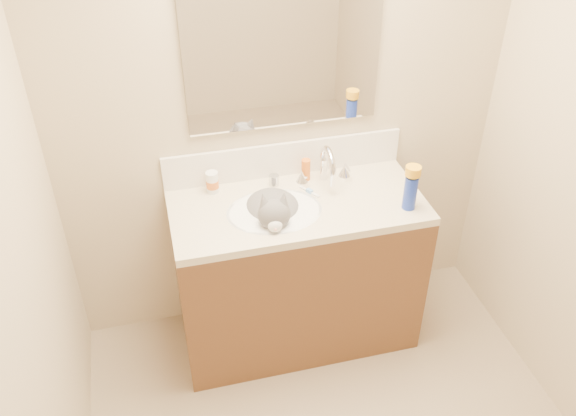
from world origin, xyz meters
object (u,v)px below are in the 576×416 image
basin (275,223)px  cat (273,214)px  vanity_cabinet (297,275)px  spray_can (410,193)px  pill_bottle (212,182)px  silver_jar (274,180)px  amber_bottle (306,170)px  faucet (326,168)px

basin → cat: size_ratio=1.09×
vanity_cabinet → spray_can: 0.74m
pill_bottle → spray_can: bearing=-22.5°
vanity_cabinet → spray_can: spray_can is taller
vanity_cabinet → cat: (-0.12, -0.01, 0.42)m
basin → silver_jar: silver_jar is taller
vanity_cabinet → silver_jar: bearing=111.4°
silver_jar → amber_bottle: amber_bottle is taller
vanity_cabinet → amber_bottle: bearing=64.5°
faucet → pill_bottle: 0.56m
basin → cat: 0.04m
pill_bottle → amber_bottle: size_ratio=0.97×
cat → spray_can: (0.61, -0.15, 0.12)m
amber_bottle → pill_bottle: bearing=179.5°
faucet → spray_can: 0.43m
faucet → silver_jar: 0.26m
silver_jar → amber_bottle: (0.16, 0.01, 0.03)m
pill_bottle → spray_can: size_ratio=0.64×
faucet → vanity_cabinet: bearing=-142.7°
pill_bottle → silver_jar: bearing=-3.1°
faucet → silver_jar: size_ratio=5.05×
basin → cat: bearing=92.4°
cat → amber_bottle: 0.31m
cat → pill_bottle: bearing=149.8°
faucet → pill_bottle: faucet is taller
basin → faucet: size_ratio=1.61×
cat → silver_jar: cat is taller
basin → spray_can: (0.61, -0.13, 0.15)m
spray_can → vanity_cabinet: bearing=162.2°
faucet → pill_bottle: bearing=173.6°
faucet → amber_bottle: (-0.09, 0.06, -0.03)m
pill_bottle → spray_can: (0.86, -0.36, 0.03)m
pill_bottle → amber_bottle: amber_bottle is taller
cat → faucet: bearing=35.6°
cat → vanity_cabinet: bearing=14.0°
vanity_cabinet → spray_can: bearing=-17.8°
faucet → pill_bottle: size_ratio=2.59×
vanity_cabinet → amber_bottle: 0.55m
cat → silver_jar: size_ratio=7.45×
faucet → spray_can: faucet is taller
basin → vanity_cabinet: bearing=14.0°
pill_bottle → silver_jar: (0.30, -0.02, -0.03)m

